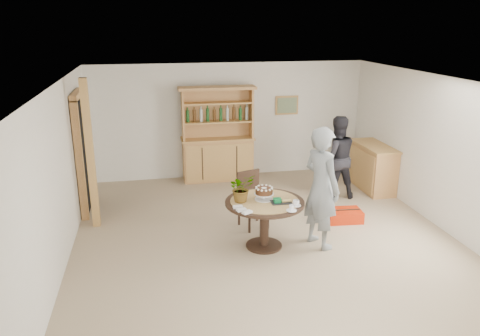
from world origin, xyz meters
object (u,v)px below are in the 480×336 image
object	(u,v)px
hutch	(218,149)
adult_person	(336,157)
sideboard	(373,167)
dining_chair	(251,196)
red_suitcase	(344,215)
teen_boy	(321,188)
dining_table	(265,210)

from	to	relation	value
hutch	adult_person	distance (m)	2.60
sideboard	dining_chair	distance (m)	3.12
adult_person	red_suitcase	xyz separation A→B (m)	(-0.28, -1.15, -0.71)
adult_person	red_suitcase	bearing A→B (deg)	79.79
dining_chair	adult_person	size ratio (longest dim) A/B	0.58
teen_boy	adult_person	distance (m)	2.19
hutch	dining_table	world-z (taller)	hutch
adult_person	hutch	bearing A→B (deg)	-32.46
dining_table	dining_chair	distance (m)	0.83
sideboard	adult_person	distance (m)	1.04
sideboard	red_suitcase	world-z (taller)	sideboard
dining_chair	adult_person	distance (m)	2.17
red_suitcase	dining_table	bearing A→B (deg)	-152.56
teen_boy	adult_person	world-z (taller)	teen_boy
dining_table	dining_chair	world-z (taller)	dining_chair
adult_person	dining_chair	bearing A→B (deg)	31.22
dining_table	adult_person	size ratio (longest dim) A/B	0.74
hutch	dining_chair	bearing A→B (deg)	-85.65
dining_table	red_suitcase	bearing A→B (deg)	22.90
sideboard	teen_boy	world-z (taller)	teen_boy
hutch	adult_person	bearing A→B (deg)	-36.08
hutch	red_suitcase	distance (m)	3.29
dining_chair	red_suitcase	bearing A→B (deg)	-22.66
adult_person	dining_table	bearing A→B (deg)	47.70
hutch	adult_person	size ratio (longest dim) A/B	1.25
red_suitcase	dining_chair	bearing A→B (deg)	179.25
teen_boy	adult_person	bearing A→B (deg)	-49.84
hutch	teen_boy	world-z (taller)	hutch
dining_table	red_suitcase	xyz separation A→B (m)	(1.60, 0.68, -0.50)
sideboard	adult_person	bearing A→B (deg)	-163.04
hutch	teen_boy	distance (m)	3.62
dining_chair	adult_person	world-z (taller)	adult_person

